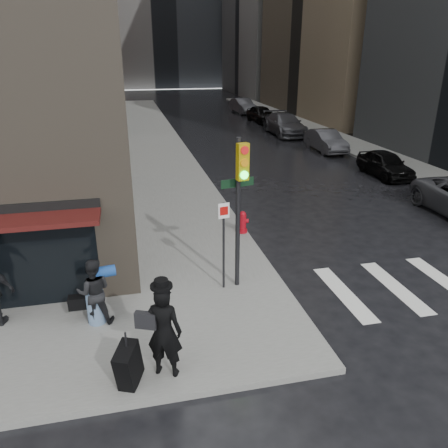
{
  "coord_description": "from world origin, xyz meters",
  "views": [
    {
      "loc": [
        -2.09,
        -8.55,
        6.27
      ],
      "look_at": [
        0.69,
        3.64,
        1.3
      ],
      "focal_mm": 35.0,
      "sensor_mm": 36.0,
      "label": 1
    }
  ],
  "objects_px": {
    "man_overcoat": "(157,337)",
    "man_jeans": "(94,291)",
    "parked_car_3": "(285,124)",
    "traffic_light": "(238,195)",
    "fire_hydrant": "(242,223)",
    "parked_car_1": "(385,164)",
    "parked_car_2": "(326,141)",
    "parked_car_5": "(243,106)",
    "parked_car_4": "(261,114)"
  },
  "relations": [
    {
      "from": "man_overcoat",
      "to": "man_jeans",
      "type": "distance_m",
      "value": 2.58
    },
    {
      "from": "parked_car_3",
      "to": "traffic_light",
      "type": "bearing_deg",
      "value": -112.11
    },
    {
      "from": "fire_hydrant",
      "to": "man_jeans",
      "type": "bearing_deg",
      "value": -136.51
    },
    {
      "from": "man_overcoat",
      "to": "parked_car_1",
      "type": "bearing_deg",
      "value": -112.36
    },
    {
      "from": "parked_car_2",
      "to": "man_overcoat",
      "type": "bearing_deg",
      "value": -122.56
    },
    {
      "from": "traffic_light",
      "to": "fire_hydrant",
      "type": "height_order",
      "value": "traffic_light"
    },
    {
      "from": "man_jeans",
      "to": "parked_car_5",
      "type": "bearing_deg",
      "value": -109.41
    },
    {
      "from": "parked_car_1",
      "to": "traffic_light",
      "type": "bearing_deg",
      "value": -135.71
    },
    {
      "from": "parked_car_3",
      "to": "man_overcoat",
      "type": "bearing_deg",
      "value": -114.12
    },
    {
      "from": "parked_car_1",
      "to": "parked_car_4",
      "type": "height_order",
      "value": "parked_car_4"
    },
    {
      "from": "man_jeans",
      "to": "parked_car_2",
      "type": "xyz_separation_m",
      "value": [
        14.07,
        17.35,
        -0.29
      ]
    },
    {
      "from": "man_jeans",
      "to": "parked_car_1",
      "type": "bearing_deg",
      "value": -142.28
    },
    {
      "from": "fire_hydrant",
      "to": "parked_car_5",
      "type": "xyz_separation_m",
      "value": [
        8.73,
        32.31,
        0.27
      ]
    },
    {
      "from": "parked_car_4",
      "to": "parked_car_2",
      "type": "bearing_deg",
      "value": -92.82
    },
    {
      "from": "parked_car_1",
      "to": "parked_car_4",
      "type": "xyz_separation_m",
      "value": [
        -0.75,
        19.6,
        0.08
      ]
    },
    {
      "from": "man_overcoat",
      "to": "man_jeans",
      "type": "xyz_separation_m",
      "value": [
        -1.3,
        2.22,
        -0.09
      ]
    },
    {
      "from": "traffic_light",
      "to": "fire_hydrant",
      "type": "relative_size",
      "value": 5.14
    },
    {
      "from": "parked_car_4",
      "to": "traffic_light",
      "type": "bearing_deg",
      "value": -113.16
    },
    {
      "from": "man_jeans",
      "to": "fire_hydrant",
      "type": "distance_m",
      "value": 6.77
    },
    {
      "from": "man_overcoat",
      "to": "traffic_light",
      "type": "height_order",
      "value": "traffic_light"
    },
    {
      "from": "man_jeans",
      "to": "parked_car_4",
      "type": "xyz_separation_m",
      "value": [
        13.67,
        30.42,
        -0.23
      ]
    },
    {
      "from": "parked_car_5",
      "to": "traffic_light",
      "type": "bearing_deg",
      "value": -111.06
    },
    {
      "from": "parked_car_1",
      "to": "parked_car_2",
      "type": "xyz_separation_m",
      "value": [
        -0.35,
        6.53,
        0.02
      ]
    },
    {
      "from": "man_overcoat",
      "to": "fire_hydrant",
      "type": "distance_m",
      "value": 7.77
    },
    {
      "from": "man_overcoat",
      "to": "fire_hydrant",
      "type": "xyz_separation_m",
      "value": [
        3.6,
        6.87,
        -0.56
      ]
    },
    {
      "from": "parked_car_3",
      "to": "parked_car_4",
      "type": "relative_size",
      "value": 1.28
    },
    {
      "from": "traffic_light",
      "to": "parked_car_5",
      "type": "bearing_deg",
      "value": 63.43
    },
    {
      "from": "man_overcoat",
      "to": "parked_car_4",
      "type": "xyz_separation_m",
      "value": [
        12.37,
        32.64,
        -0.32
      ]
    },
    {
      "from": "man_jeans",
      "to": "parked_car_1",
      "type": "relative_size",
      "value": 0.42
    },
    {
      "from": "parked_car_1",
      "to": "parked_car_2",
      "type": "height_order",
      "value": "parked_car_2"
    },
    {
      "from": "traffic_light",
      "to": "parked_car_3",
      "type": "relative_size",
      "value": 0.73
    },
    {
      "from": "fire_hydrant",
      "to": "parked_car_3",
      "type": "distance_m",
      "value": 21.11
    },
    {
      "from": "man_jeans",
      "to": "traffic_light",
      "type": "distance_m",
      "value": 4.27
    },
    {
      "from": "man_overcoat",
      "to": "man_jeans",
      "type": "relative_size",
      "value": 1.32
    },
    {
      "from": "man_jeans",
      "to": "parked_car_4",
      "type": "distance_m",
      "value": 33.35
    },
    {
      "from": "fire_hydrant",
      "to": "parked_car_4",
      "type": "xyz_separation_m",
      "value": [
        8.78,
        25.78,
        0.24
      ]
    },
    {
      "from": "parked_car_2",
      "to": "parked_car_5",
      "type": "height_order",
      "value": "parked_car_5"
    },
    {
      "from": "man_jeans",
      "to": "traffic_light",
      "type": "height_order",
      "value": "traffic_light"
    },
    {
      "from": "parked_car_1",
      "to": "parked_car_2",
      "type": "distance_m",
      "value": 6.54
    },
    {
      "from": "fire_hydrant",
      "to": "parked_car_4",
      "type": "relative_size",
      "value": 0.18
    },
    {
      "from": "parked_car_5",
      "to": "parked_car_1",
      "type": "bearing_deg",
      "value": -94.0
    },
    {
      "from": "traffic_light",
      "to": "parked_car_1",
      "type": "distance_m",
      "value": 14.72
    },
    {
      "from": "traffic_light",
      "to": "fire_hydrant",
      "type": "bearing_deg",
      "value": 61.64
    },
    {
      "from": "man_jeans",
      "to": "parked_car_1",
      "type": "height_order",
      "value": "man_jeans"
    },
    {
      "from": "fire_hydrant",
      "to": "parked_car_1",
      "type": "bearing_deg",
      "value": 32.96
    },
    {
      "from": "fire_hydrant",
      "to": "parked_car_4",
      "type": "distance_m",
      "value": 27.23
    },
    {
      "from": "man_jeans",
      "to": "parked_car_4",
      "type": "relative_size",
      "value": 0.38
    },
    {
      "from": "traffic_light",
      "to": "parked_car_4",
      "type": "relative_size",
      "value": 0.93
    },
    {
      "from": "parked_car_5",
      "to": "fire_hydrant",
      "type": "bearing_deg",
      "value": -110.85
    },
    {
      "from": "man_jeans",
      "to": "traffic_light",
      "type": "relative_size",
      "value": 0.4
    }
  ]
}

